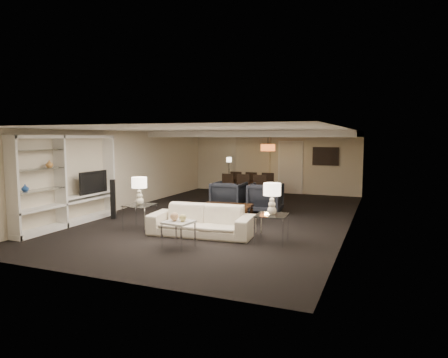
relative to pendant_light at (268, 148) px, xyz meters
name	(u,v)px	position (x,y,z in m)	size (l,w,h in m)	color
floor	(224,217)	(-0.30, -3.50, -1.92)	(11.00, 11.00, 0.00)	black
ceiling	(224,130)	(-0.30, -3.50, 0.58)	(7.00, 11.00, 0.02)	silver
wall_back	(274,163)	(-0.30, 2.00, -0.67)	(7.00, 0.02, 2.50)	beige
wall_front	(95,203)	(-0.30, -9.00, -0.67)	(7.00, 0.02, 2.50)	beige
wall_left	(123,170)	(-3.80, -3.50, -0.67)	(0.02, 11.00, 2.50)	beige
wall_right	(351,179)	(3.20, -3.50, -0.67)	(0.02, 11.00, 2.50)	beige
ceiling_soffit	(260,134)	(-0.30, 0.00, 0.48)	(7.00, 4.00, 0.20)	silver
curtains	(253,163)	(-1.20, 1.92, -0.72)	(1.50, 0.12, 2.40)	beige
door	(290,168)	(0.40, 1.97, -0.87)	(0.90, 0.05, 2.10)	silver
painting	(326,156)	(1.80, 1.96, -0.37)	(0.95, 0.04, 0.65)	#142D38
media_unit	(68,181)	(-3.61, -6.10, -0.74)	(0.38, 3.40, 2.35)	white
pendant_light	(268,148)	(0.00, 0.00, 0.00)	(0.52, 0.52, 0.24)	#D8591E
sofa	(201,221)	(0.05, -5.77, -1.57)	(2.43, 0.95, 0.71)	beige
coffee_table	(227,213)	(0.05, -4.17, -1.68)	(1.33, 0.78, 0.48)	black
armchair_left	(229,196)	(-0.55, -2.47, -1.47)	(0.97, 0.99, 0.90)	black
armchair_right	(266,198)	(0.65, -2.47, -1.47)	(0.97, 0.99, 0.90)	black
side_table_left	(140,217)	(-1.65, -5.77, -1.61)	(0.67, 0.67, 0.62)	silver
side_table_right	(272,229)	(1.75, -5.77, -1.61)	(0.67, 0.67, 0.62)	silver
table_lamp_left	(139,191)	(-1.65, -5.77, -0.95)	(0.38, 0.38, 0.69)	beige
table_lamp_right	(272,199)	(1.75, -5.77, -0.95)	(0.38, 0.38, 0.69)	silver
marble_table	(179,234)	(0.05, -6.87, -1.64)	(0.56, 0.56, 0.56)	white
gold_gourd_a	(174,217)	(-0.05, -6.87, -1.28)	(0.18, 0.18, 0.18)	tan
gold_gourd_b	(183,218)	(0.15, -6.87, -1.29)	(0.16, 0.16, 0.16)	#CCBB6C
television	(90,182)	(-3.58, -5.29, -0.86)	(0.14, 1.07, 0.61)	black
vase_blue	(25,188)	(-3.61, -7.43, -0.77)	(0.17, 0.17, 0.17)	#24509F
vase_amber	(49,164)	(-3.61, -6.69, -0.27)	(0.17, 0.17, 0.18)	#CF8E45
floor_speaker	(113,199)	(-3.09, -4.95, -1.36)	(0.12, 0.12, 1.12)	black
dining_table	(248,192)	(-0.55, -0.64, -1.58)	(1.95, 1.09, 0.69)	black
chair_nl	(225,189)	(-1.15, -1.29, -1.41)	(0.47, 0.47, 1.02)	black
chair_nm	(242,190)	(-0.55, -1.29, -1.41)	(0.47, 0.47, 1.02)	black
chair_nr	(258,190)	(0.05, -1.29, -1.41)	(0.47, 0.47, 1.02)	black
chair_fl	(238,185)	(-1.15, 0.01, -1.41)	(0.47, 0.47, 1.02)	black
chair_fm	(253,185)	(-0.55, 0.01, -1.41)	(0.47, 0.47, 1.02)	black
chair_fr	(269,186)	(0.05, 0.01, -1.41)	(0.47, 0.47, 1.02)	black
floor_lamp	(229,175)	(-1.95, 1.10, -1.18)	(0.21, 0.21, 1.48)	black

